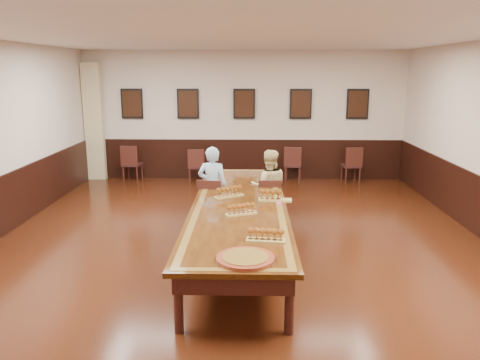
{
  "coord_description": "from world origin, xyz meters",
  "views": [
    {
      "loc": [
        0.17,
        -6.77,
        2.71
      ],
      "look_at": [
        0.0,
        0.5,
        1.0
      ],
      "focal_mm": 35.0,
      "sensor_mm": 36.0,
      "label": 1
    }
  ],
  "objects_px": {
    "person_man": "(213,187)",
    "carved_platter": "(245,258)",
    "chair_man": "(212,203)",
    "person_woman": "(269,187)",
    "chair_woman": "(269,202)",
    "spare_chair_d": "(351,164)",
    "spare_chair_a": "(132,163)",
    "conference_table": "(239,213)",
    "spare_chair_c": "(293,164)",
    "spare_chair_b": "(196,165)"
  },
  "relations": [
    {
      "from": "chair_man",
      "to": "spare_chair_a",
      "type": "height_order",
      "value": "spare_chair_a"
    },
    {
      "from": "spare_chair_a",
      "to": "person_woman",
      "type": "relative_size",
      "value": 0.67
    },
    {
      "from": "spare_chair_c",
      "to": "conference_table",
      "type": "xyz_separation_m",
      "value": [
        -1.22,
        -4.65,
        0.16
      ]
    },
    {
      "from": "chair_woman",
      "to": "person_man",
      "type": "height_order",
      "value": "person_man"
    },
    {
      "from": "chair_woman",
      "to": "person_woman",
      "type": "bearing_deg",
      "value": -90.0
    },
    {
      "from": "chair_man",
      "to": "person_woman",
      "type": "distance_m",
      "value": 1.06
    },
    {
      "from": "conference_table",
      "to": "chair_woman",
      "type": "bearing_deg",
      "value": 67.89
    },
    {
      "from": "person_man",
      "to": "person_woman",
      "type": "distance_m",
      "value": 1.0
    },
    {
      "from": "spare_chair_a",
      "to": "conference_table",
      "type": "relative_size",
      "value": 0.18
    },
    {
      "from": "chair_woman",
      "to": "carved_platter",
      "type": "bearing_deg",
      "value": 81.25
    },
    {
      "from": "spare_chair_a",
      "to": "conference_table",
      "type": "bearing_deg",
      "value": 128.09
    },
    {
      "from": "person_man",
      "to": "conference_table",
      "type": "height_order",
      "value": "person_man"
    },
    {
      "from": "chair_woman",
      "to": "spare_chair_d",
      "type": "relative_size",
      "value": 0.96
    },
    {
      "from": "person_woman",
      "to": "spare_chair_d",
      "type": "bearing_deg",
      "value": -125.67
    },
    {
      "from": "chair_woman",
      "to": "spare_chair_a",
      "type": "relative_size",
      "value": 0.95
    },
    {
      "from": "chair_woman",
      "to": "person_man",
      "type": "relative_size",
      "value": 0.61
    },
    {
      "from": "chair_woman",
      "to": "person_woman",
      "type": "relative_size",
      "value": 0.64
    },
    {
      "from": "carved_platter",
      "to": "chair_man",
      "type": "bearing_deg",
      "value": 101.02
    },
    {
      "from": "spare_chair_a",
      "to": "spare_chair_c",
      "type": "distance_m",
      "value": 4.0
    },
    {
      "from": "spare_chair_c",
      "to": "carved_platter",
      "type": "bearing_deg",
      "value": 91.06
    },
    {
      "from": "conference_table",
      "to": "spare_chair_b",
      "type": "bearing_deg",
      "value": 104.69
    },
    {
      "from": "spare_chair_b",
      "to": "conference_table",
      "type": "distance_m",
      "value": 4.65
    },
    {
      "from": "spare_chair_b",
      "to": "spare_chair_c",
      "type": "distance_m",
      "value": 2.41
    },
    {
      "from": "chair_woman",
      "to": "spare_chair_a",
      "type": "distance_m",
      "value": 4.7
    },
    {
      "from": "chair_man",
      "to": "spare_chair_c",
      "type": "xyz_separation_m",
      "value": [
        1.74,
        3.57,
        -0.0
      ]
    },
    {
      "from": "spare_chair_c",
      "to": "spare_chair_b",
      "type": "bearing_deg",
      "value": 13.97
    },
    {
      "from": "chair_woman",
      "to": "spare_chair_b",
      "type": "bearing_deg",
      "value": -65.23
    },
    {
      "from": "chair_woman",
      "to": "carved_platter",
      "type": "relative_size",
      "value": 1.38
    },
    {
      "from": "person_man",
      "to": "carved_platter",
      "type": "distance_m",
      "value": 3.39
    },
    {
      "from": "spare_chair_a",
      "to": "carved_platter",
      "type": "bearing_deg",
      "value": 120.14
    },
    {
      "from": "spare_chair_a",
      "to": "spare_chair_d",
      "type": "distance_m",
      "value": 5.42
    },
    {
      "from": "spare_chair_a",
      "to": "person_man",
      "type": "bearing_deg",
      "value": 130.64
    },
    {
      "from": "chair_man",
      "to": "spare_chair_b",
      "type": "bearing_deg",
      "value": -70.36
    },
    {
      "from": "spare_chair_a",
      "to": "person_man",
      "type": "relative_size",
      "value": 0.64
    },
    {
      "from": "spare_chair_a",
      "to": "carved_platter",
      "type": "distance_m",
      "value": 7.35
    },
    {
      "from": "spare_chair_a",
      "to": "chair_woman",
      "type": "bearing_deg",
      "value": 141.11
    },
    {
      "from": "person_woman",
      "to": "carved_platter",
      "type": "height_order",
      "value": "person_woman"
    },
    {
      "from": "spare_chair_a",
      "to": "person_woman",
      "type": "xyz_separation_m",
      "value": [
        3.27,
        -3.28,
        0.22
      ]
    },
    {
      "from": "spare_chair_b",
      "to": "person_woman",
      "type": "height_order",
      "value": "person_woman"
    },
    {
      "from": "spare_chair_c",
      "to": "carved_platter",
      "type": "relative_size",
      "value": 1.42
    },
    {
      "from": "chair_man",
      "to": "carved_platter",
      "type": "relative_size",
      "value": 1.43
    },
    {
      "from": "chair_woman",
      "to": "spare_chair_c",
      "type": "distance_m",
      "value": 3.5
    },
    {
      "from": "spare_chair_b",
      "to": "person_man",
      "type": "relative_size",
      "value": 0.6
    },
    {
      "from": "chair_man",
      "to": "person_woman",
      "type": "height_order",
      "value": "person_woman"
    },
    {
      "from": "chair_woman",
      "to": "conference_table",
      "type": "height_order",
      "value": "chair_woman"
    },
    {
      "from": "chair_man",
      "to": "person_woman",
      "type": "bearing_deg",
      "value": -158.23
    },
    {
      "from": "spare_chair_c",
      "to": "conference_table",
      "type": "relative_size",
      "value": 0.18
    },
    {
      "from": "person_woman",
      "to": "chair_woman",
      "type": "bearing_deg",
      "value": 90.0
    },
    {
      "from": "person_man",
      "to": "conference_table",
      "type": "xyz_separation_m",
      "value": [
        0.5,
        -1.17,
        -0.1
      ]
    },
    {
      "from": "conference_table",
      "to": "spare_chair_d",
      "type": "bearing_deg",
      "value": 60.04
    }
  ]
}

